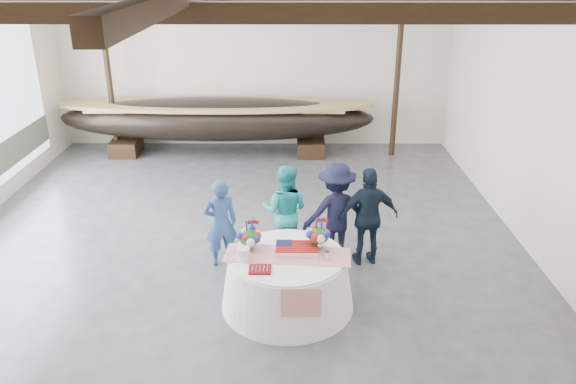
{
  "coord_description": "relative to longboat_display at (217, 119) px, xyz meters",
  "views": [
    {
      "loc": [
        0.92,
        -8.49,
        4.71
      ],
      "look_at": [
        0.88,
        -0.19,
        1.19
      ],
      "focal_mm": 35.0,
      "sensor_mm": 36.0,
      "label": 1
    }
  ],
  "objects": [
    {
      "name": "guest_woman_blue",
      "position": [
        0.72,
        -5.51,
        -0.2
      ],
      "size": [
        0.63,
        0.5,
        1.49
      ],
      "primitive_type": "imported",
      "rotation": [
        0.0,
        0.0,
        3.45
      ],
      "color": "navy",
      "rests_on": "ground"
    },
    {
      "name": "wall_back",
      "position": [
        0.92,
        0.9,
        1.31
      ],
      "size": [
        10.0,
        0.02,
        4.5
      ],
      "primitive_type": "cube",
      "color": "silver",
      "rests_on": "ground"
    },
    {
      "name": "pavilion_structure",
      "position": [
        0.92,
        -4.24,
        3.06
      ],
      "size": [
        9.8,
        11.76,
        4.5
      ],
      "color": "black",
      "rests_on": "ground"
    },
    {
      "name": "longboat_display",
      "position": [
        0.0,
        0.0,
        0.0
      ],
      "size": [
        7.85,
        1.57,
        1.47
      ],
      "color": "black",
      "rests_on": "ground"
    },
    {
      "name": "guest_woman_teal",
      "position": [
        1.76,
        -5.19,
        -0.14
      ],
      "size": [
        0.89,
        0.76,
        1.61
      ],
      "primitive_type": "imported",
      "rotation": [
        0.0,
        0.0,
        2.92
      ],
      "color": "teal",
      "rests_on": "ground"
    },
    {
      "name": "tabletop_items",
      "position": [
        1.72,
        -6.55,
        0.03
      ],
      "size": [
        1.8,
        0.95,
        0.4
      ],
      "color": "red",
      "rests_on": "banquet_table"
    },
    {
      "name": "guest_man_left",
      "position": [
        2.59,
        -5.32,
        -0.1
      ],
      "size": [
        1.2,
        0.84,
        1.69
      ],
      "primitive_type": "imported",
      "rotation": [
        0.0,
        0.0,
        3.35
      ],
      "color": "black",
      "rests_on": "ground"
    },
    {
      "name": "floor",
      "position": [
        0.92,
        -5.1,
        -0.94
      ],
      "size": [
        10.0,
        12.0,
        0.01
      ],
      "primitive_type": "cube",
      "color": "#3D3D42",
      "rests_on": "ground"
    },
    {
      "name": "wall_right",
      "position": [
        5.92,
        -5.1,
        1.31
      ],
      "size": [
        0.02,
        12.0,
        4.5
      ],
      "primitive_type": "cube",
      "color": "silver",
      "rests_on": "ground"
    },
    {
      "name": "guest_man_right",
      "position": [
        3.1,
        -5.45,
        -0.11
      ],
      "size": [
        1.02,
        0.55,
        1.66
      ],
      "primitive_type": "imported",
      "rotation": [
        0.0,
        0.0,
        3.3
      ],
      "color": "black",
      "rests_on": "ground"
    },
    {
      "name": "banquet_table",
      "position": [
        1.8,
        -6.69,
        -0.53
      ],
      "size": [
        1.91,
        1.91,
        0.82
      ],
      "color": "white",
      "rests_on": "ground"
    }
  ]
}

